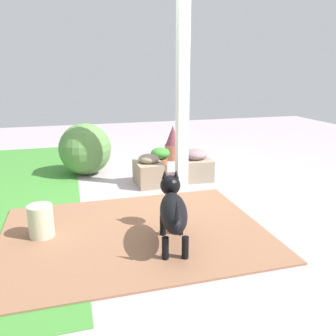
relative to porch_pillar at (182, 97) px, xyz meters
name	(u,v)px	position (x,y,z in m)	size (l,w,h in m)	color
ground_plane	(167,197)	(-0.26, 0.27, -1.15)	(12.00, 12.00, 0.00)	#B09FA6
brick_path	(135,233)	(-1.11, 0.81, -1.14)	(1.80, 2.40, 0.02)	#906246
porch_pillar	(182,97)	(0.00, 0.00, 0.00)	(0.13, 0.13, 2.30)	white
stone_planter_nearest	(195,166)	(0.33, -0.30, -0.96)	(0.49, 0.42, 0.42)	gray
stone_planter_near	(149,171)	(0.25, 0.37, -0.96)	(0.48, 0.36, 0.41)	gray
round_shrub	(85,149)	(0.97, 1.14, -0.78)	(0.74, 0.74, 0.74)	#578644
terracotta_pot_spiky	(173,144)	(1.44, -0.31, -0.88)	(0.27, 0.27, 0.58)	#A85F44
terracotta_pot_broad	(160,158)	(0.77, 0.08, -0.94)	(0.28, 0.28, 0.37)	#B4603B
dog	(173,209)	(-1.40, 0.53, -0.82)	(0.84, 0.37, 0.57)	black
ceramic_urn	(41,222)	(-0.96, 1.63, -0.99)	(0.22, 0.22, 0.31)	beige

